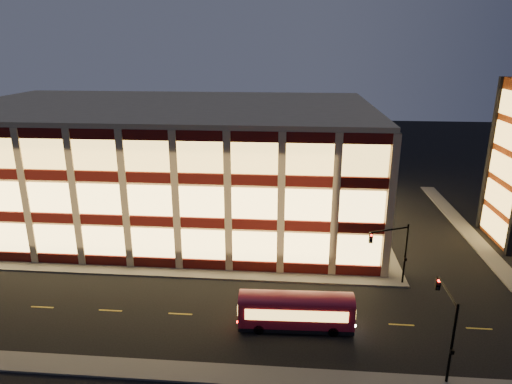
{
  "coord_description": "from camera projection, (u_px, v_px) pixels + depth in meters",
  "views": [
    {
      "loc": [
        13.11,
        -38.29,
        21.27
      ],
      "look_at": [
        9.11,
        8.0,
        6.32
      ],
      "focal_mm": 32.0,
      "sensor_mm": 36.0,
      "label": 1
    }
  ],
  "objects": [
    {
      "name": "ground",
      "position": [
        155.0,
        277.0,
        43.91
      ],
      "size": [
        200.0,
        200.0,
        0.0
      ],
      "primitive_type": "plane",
      "color": "black",
      "rests_on": "ground"
    },
    {
      "name": "sidewalk_office_south",
      "position": [
        128.0,
        270.0,
        45.08
      ],
      "size": [
        54.0,
        2.0,
        0.15
      ],
      "primitive_type": "cube",
      "color": "#514F4C",
      "rests_on": "ground"
    },
    {
      "name": "sidewalk_near",
      "position": [
        99.0,
        367.0,
        31.56
      ],
      "size": [
        100.0,
        2.0,
        0.15
      ],
      "primitive_type": "cube",
      "color": "#514F4C",
      "rests_on": "ground"
    },
    {
      "name": "office_building",
      "position": [
        168.0,
        161.0,
        57.97
      ],
      "size": [
        50.45,
        30.45,
        14.5
      ],
      "color": "tan",
      "rests_on": "ground"
    },
    {
      "name": "traffic_signal_far",
      "position": [
        393.0,
        245.0,
        41.05
      ],
      "size": [
        3.79,
        1.87,
        6.0
      ],
      "color": "black",
      "rests_on": "ground"
    },
    {
      "name": "trolley_bus",
      "position": [
        296.0,
        309.0,
        35.58
      ],
      "size": [
        8.97,
        2.58,
        3.02
      ],
      "rotation": [
        0.0,
        0.0,
        0.03
      ],
      "color": "maroon",
      "rests_on": "ground"
    },
    {
      "name": "traffic_signal_near",
      "position": [
        447.0,
        316.0,
        30.25
      ],
      "size": [
        0.32,
        4.45,
        6.0
      ],
      "color": "black",
      "rests_on": "ground"
    },
    {
      "name": "sidewalk_office_east",
      "position": [
        370.0,
        220.0,
        58.12
      ],
      "size": [
        2.0,
        30.0,
        0.15
      ],
      "primitive_type": "cube",
      "color": "#514F4C",
      "rests_on": "ground"
    },
    {
      "name": "sidewalk_tower_west",
      "position": [
        459.0,
        223.0,
        57.22
      ],
      "size": [
        2.0,
        30.0,
        0.15
      ],
      "primitive_type": "cube",
      "color": "#514F4C",
      "rests_on": "ground"
    }
  ]
}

